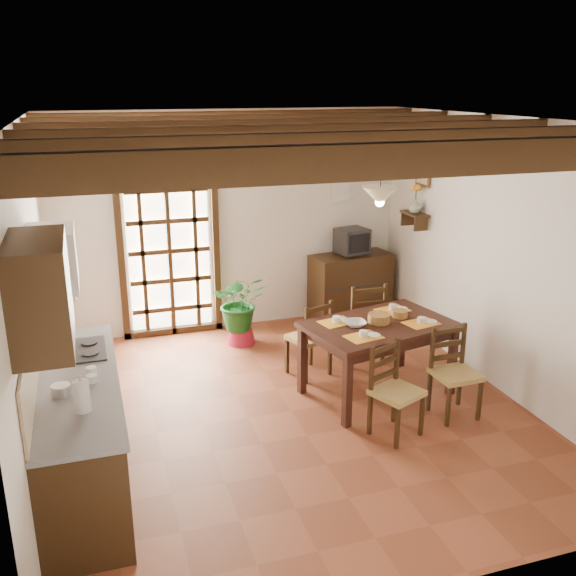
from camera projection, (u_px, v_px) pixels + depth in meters
name	position (u px, v px, depth m)	size (l,w,h in m)	color
ground_plane	(291.00, 411.00, 6.35)	(5.00, 5.00, 0.00)	brown
room_shell	(291.00, 232.00, 5.80)	(4.52, 5.02, 2.81)	silver
ceiling_beams	(291.00, 133.00, 5.53)	(4.50, 4.34, 0.20)	black
french_door	(169.00, 245.00, 7.97)	(1.26, 0.11, 2.32)	white
kitchen_counter	(81.00, 430.00, 5.09)	(0.64, 2.25, 1.38)	black
upper_cabinet	(40.00, 294.00, 4.00)	(0.35, 0.80, 0.70)	black
range_hood	(52.00, 260.00, 5.18)	(0.38, 0.60, 0.54)	white
counter_items	(74.00, 370.00, 5.03)	(0.50, 1.43, 0.25)	black
dining_table	(378.00, 332.00, 6.51)	(1.61, 1.22, 0.78)	black
chair_near_left	(395.00, 407.00, 5.86)	(0.52, 0.51, 0.87)	tan
chair_near_right	(454.00, 389.00, 6.21)	(0.42, 0.40, 0.88)	tan
chair_far_left	(309.00, 351.00, 7.08)	(0.51, 0.50, 0.87)	tan
chair_far_right	(362.00, 336.00, 7.41)	(0.46, 0.44, 0.97)	tan
table_setting	(379.00, 317.00, 6.46)	(1.05, 0.70, 0.10)	#FFA328
table_bowl	(355.00, 324.00, 6.39)	(0.22, 0.22, 0.05)	white
sideboard	(350.00, 287.00, 8.69)	(1.07, 0.48, 0.91)	black
crt_tv	(352.00, 241.00, 8.48)	(0.44, 0.42, 0.33)	black
fuse_box	(340.00, 189.00, 8.50)	(0.25, 0.03, 0.32)	white
plant_pot	(241.00, 334.00, 7.98)	(0.36, 0.36, 0.22)	maroon
potted_plant	(240.00, 300.00, 7.84)	(1.68, 1.44, 1.87)	#144C19
wall_shelf	(415.00, 217.00, 7.96)	(0.20, 0.42, 0.20)	black
shelf_vase	(415.00, 206.00, 7.92)	(0.15, 0.15, 0.15)	#B2BFB2
shelf_flowers	(416.00, 189.00, 7.86)	(0.14, 0.14, 0.36)	#FFA328
framed_picture	(423.00, 173.00, 7.82)	(0.03, 0.32, 0.32)	brown
pendant_lamp	(380.00, 194.00, 6.18)	(0.36, 0.36, 0.84)	black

